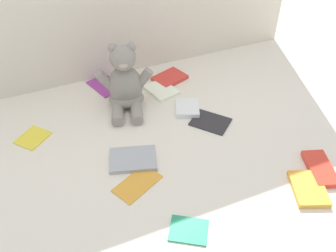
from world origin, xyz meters
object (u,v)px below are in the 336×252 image
(book_case_3, at_px, (189,230))
(book_case_5, at_px, (187,108))
(book_case_2, at_px, (33,137))
(book_case_4, at_px, (308,189))
(book_case_7, at_px, (137,183))
(teddy_bear, at_px, (125,84))
(book_case_6, at_px, (170,78))
(book_case_8, at_px, (133,159))
(book_case_0, at_px, (161,90))
(book_case_1, at_px, (106,85))
(book_case_10, at_px, (210,121))
(book_case_9, at_px, (320,169))

(book_case_3, bearing_deg, book_case_5, 7.77)
(book_case_2, xyz_separation_m, book_case_4, (0.66, -0.51, 0.00))
(book_case_7, bearing_deg, teddy_bear, -40.19)
(book_case_2, height_order, book_case_7, book_case_2)
(book_case_6, height_order, book_case_8, same)
(book_case_4, bearing_deg, book_case_7, 176.14)
(book_case_0, height_order, book_case_5, book_case_5)
(book_case_1, bearing_deg, book_case_0, -50.65)
(book_case_5, distance_m, book_case_10, 0.10)
(book_case_1, bearing_deg, book_case_8, -112.57)
(book_case_3, bearing_deg, book_case_10, -2.47)
(book_case_1, xyz_separation_m, book_case_5, (0.22, -0.26, 0.01))
(book_case_7, bearing_deg, book_case_10, -89.62)
(book_case_10, bearing_deg, book_case_5, 75.75)
(book_case_4, relative_size, book_case_9, 0.90)
(book_case_0, xyz_separation_m, book_case_8, (-0.21, -0.30, 0.00))
(book_case_2, bearing_deg, book_case_1, -96.63)
(book_case_6, bearing_deg, teddy_bear, 95.07)
(book_case_9, bearing_deg, teddy_bear, 147.83)
(book_case_2, height_order, book_case_8, book_case_8)
(book_case_0, distance_m, book_case_8, 0.37)
(book_case_0, distance_m, book_case_2, 0.48)
(book_case_6, distance_m, book_case_7, 0.53)
(book_case_2, bearing_deg, book_case_0, -120.67)
(book_case_1, distance_m, book_case_6, 0.25)
(book_case_1, relative_size, book_case_3, 1.41)
(book_case_4, xyz_separation_m, book_case_8, (-0.40, 0.29, -0.00))
(book_case_10, bearing_deg, book_case_3, -165.26)
(teddy_bear, xyz_separation_m, book_case_10, (0.23, -0.20, -0.08))
(book_case_5, bearing_deg, book_case_8, -124.46)
(teddy_bear, xyz_separation_m, book_case_4, (0.34, -0.56, -0.08))
(book_case_0, xyz_separation_m, book_case_10, (0.08, -0.23, -0.00))
(book_case_0, height_order, book_case_10, book_case_0)
(book_case_7, distance_m, book_case_10, 0.35)
(book_case_5, height_order, book_case_8, book_case_5)
(teddy_bear, distance_m, book_case_3, 0.56)
(book_case_3, height_order, book_case_6, book_case_6)
(book_case_1, distance_m, book_case_2, 0.35)
(book_case_1, bearing_deg, book_case_2, -164.39)
(book_case_4, height_order, book_case_8, book_case_4)
(teddy_bear, distance_m, book_case_7, 0.38)
(book_case_8, bearing_deg, book_case_6, 159.88)
(book_case_8, relative_size, book_case_10, 1.14)
(book_case_5, height_order, book_case_7, book_case_5)
(book_case_6, bearing_deg, book_case_7, 127.99)
(book_case_7, bearing_deg, book_case_5, -74.01)
(book_case_1, xyz_separation_m, book_case_6, (0.24, -0.05, 0.00))
(book_case_8, distance_m, book_case_9, 0.54)
(book_case_9, bearing_deg, book_case_7, -178.37)
(book_case_6, height_order, book_case_7, book_case_6)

